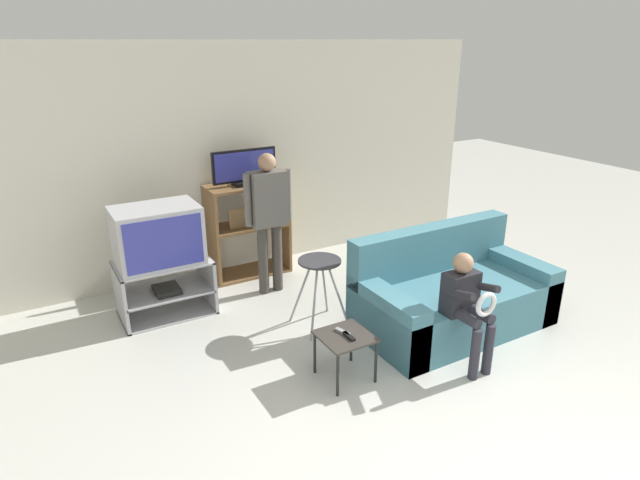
{
  "coord_description": "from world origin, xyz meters",
  "views": [
    {
      "loc": [
        -2.3,
        -1.73,
        2.6
      ],
      "look_at": [
        -0.05,
        2.19,
        0.9
      ],
      "focal_mm": 30.0,
      "sensor_mm": 36.0,
      "label": 1
    }
  ],
  "objects_px": {
    "person_seated_child": "(467,301)",
    "media_shelf": "(248,229)",
    "television_flat": "(244,168)",
    "person_standing_adult": "(269,211)",
    "folding_stool": "(320,271)",
    "remote_control_black": "(349,336)",
    "television_main": "(157,235)",
    "tv_stand": "(165,288)",
    "snack_table": "(345,341)",
    "remote_control_white": "(343,332)",
    "couch": "(451,296)"
  },
  "relations": [
    {
      "from": "remote_control_white",
      "to": "television_main",
      "type": "bearing_deg",
      "value": 103.69
    },
    {
      "from": "television_flat",
      "to": "person_standing_adult",
      "type": "distance_m",
      "value": 0.65
    },
    {
      "from": "folding_stool",
      "to": "remote_control_white",
      "type": "bearing_deg",
      "value": -107.1
    },
    {
      "from": "person_seated_child",
      "to": "snack_table",
      "type": "bearing_deg",
      "value": 161.87
    },
    {
      "from": "folding_stool",
      "to": "snack_table",
      "type": "bearing_deg",
      "value": -106.43
    },
    {
      "from": "folding_stool",
      "to": "remote_control_black",
      "type": "relative_size",
      "value": 4.79
    },
    {
      "from": "tv_stand",
      "to": "couch",
      "type": "height_order",
      "value": "couch"
    },
    {
      "from": "remote_control_black",
      "to": "person_seated_child",
      "type": "relative_size",
      "value": 0.15
    },
    {
      "from": "television_flat",
      "to": "person_seated_child",
      "type": "relative_size",
      "value": 0.76
    },
    {
      "from": "television_main",
      "to": "remote_control_black",
      "type": "distance_m",
      "value": 2.15
    },
    {
      "from": "person_standing_adult",
      "to": "person_seated_child",
      "type": "height_order",
      "value": "person_standing_adult"
    },
    {
      "from": "media_shelf",
      "to": "couch",
      "type": "xyz_separation_m",
      "value": [
        1.2,
        -2.09,
        -0.25
      ]
    },
    {
      "from": "person_seated_child",
      "to": "media_shelf",
      "type": "bearing_deg",
      "value": 107.29
    },
    {
      "from": "remote_control_black",
      "to": "tv_stand",
      "type": "bearing_deg",
      "value": 116.94
    },
    {
      "from": "folding_stool",
      "to": "person_seated_child",
      "type": "relative_size",
      "value": 0.7
    },
    {
      "from": "television_flat",
      "to": "couch",
      "type": "bearing_deg",
      "value": -59.69
    },
    {
      "from": "tv_stand",
      "to": "person_seated_child",
      "type": "height_order",
      "value": "person_seated_child"
    },
    {
      "from": "tv_stand",
      "to": "person_standing_adult",
      "type": "relative_size",
      "value": 0.58
    },
    {
      "from": "tv_stand",
      "to": "remote_control_black",
      "type": "bearing_deg",
      "value": -62.65
    },
    {
      "from": "tv_stand",
      "to": "snack_table",
      "type": "distance_m",
      "value": 2.07
    },
    {
      "from": "television_main",
      "to": "person_seated_child",
      "type": "height_order",
      "value": "television_main"
    },
    {
      "from": "tv_stand",
      "to": "folding_stool",
      "type": "distance_m",
      "value": 1.59
    },
    {
      "from": "television_main",
      "to": "remote_control_black",
      "type": "bearing_deg",
      "value": -61.94
    },
    {
      "from": "television_flat",
      "to": "remote_control_black",
      "type": "relative_size",
      "value": 5.15
    },
    {
      "from": "tv_stand",
      "to": "snack_table",
      "type": "height_order",
      "value": "tv_stand"
    },
    {
      "from": "television_main",
      "to": "television_flat",
      "type": "height_order",
      "value": "television_flat"
    },
    {
      "from": "person_standing_adult",
      "to": "person_seated_child",
      "type": "xyz_separation_m",
      "value": [
        0.81,
        -2.09,
        -0.33
      ]
    },
    {
      "from": "folding_stool",
      "to": "couch",
      "type": "height_order",
      "value": "couch"
    },
    {
      "from": "television_flat",
      "to": "tv_stand",
      "type": "bearing_deg",
      "value": -156.32
    },
    {
      "from": "remote_control_black",
      "to": "media_shelf",
      "type": "bearing_deg",
      "value": 86.11
    },
    {
      "from": "television_flat",
      "to": "remote_control_black",
      "type": "distance_m",
      "value": 2.51
    },
    {
      "from": "snack_table",
      "to": "television_flat",
      "type": "bearing_deg",
      "value": 86.54
    },
    {
      "from": "snack_table",
      "to": "television_main",
      "type": "bearing_deg",
      "value": 118.43
    },
    {
      "from": "couch",
      "to": "remote_control_black",
      "type": "bearing_deg",
      "value": -168.2
    },
    {
      "from": "television_main",
      "to": "couch",
      "type": "distance_m",
      "value": 2.87
    },
    {
      "from": "folding_stool",
      "to": "remote_control_white",
      "type": "distance_m",
      "value": 0.86
    },
    {
      "from": "television_main",
      "to": "person_seated_child",
      "type": "xyz_separation_m",
      "value": [
        1.96,
        -2.13,
        -0.25
      ]
    },
    {
      "from": "television_main",
      "to": "media_shelf",
      "type": "height_order",
      "value": "television_main"
    },
    {
      "from": "tv_stand",
      "to": "media_shelf",
      "type": "relative_size",
      "value": 0.83
    },
    {
      "from": "media_shelf",
      "to": "folding_stool",
      "type": "relative_size",
      "value": 1.57
    },
    {
      "from": "media_shelf",
      "to": "person_seated_child",
      "type": "height_order",
      "value": "media_shelf"
    },
    {
      "from": "person_standing_adult",
      "to": "television_main",
      "type": "bearing_deg",
      "value": 177.75
    },
    {
      "from": "couch",
      "to": "person_seated_child",
      "type": "height_order",
      "value": "person_seated_child"
    },
    {
      "from": "person_seated_child",
      "to": "tv_stand",
      "type": "bearing_deg",
      "value": 132.01
    },
    {
      "from": "television_main",
      "to": "couch",
      "type": "bearing_deg",
      "value": -33.99
    },
    {
      "from": "television_main",
      "to": "couch",
      "type": "xyz_separation_m",
      "value": [
        2.34,
        -1.57,
        -0.54
      ]
    },
    {
      "from": "remote_control_black",
      "to": "person_standing_adult",
      "type": "distance_m",
      "value": 1.89
    },
    {
      "from": "couch",
      "to": "person_seated_child",
      "type": "relative_size",
      "value": 1.88
    },
    {
      "from": "person_standing_adult",
      "to": "person_seated_child",
      "type": "distance_m",
      "value": 2.26
    },
    {
      "from": "remote_control_black",
      "to": "television_main",
      "type": "bearing_deg",
      "value": 117.65
    }
  ]
}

